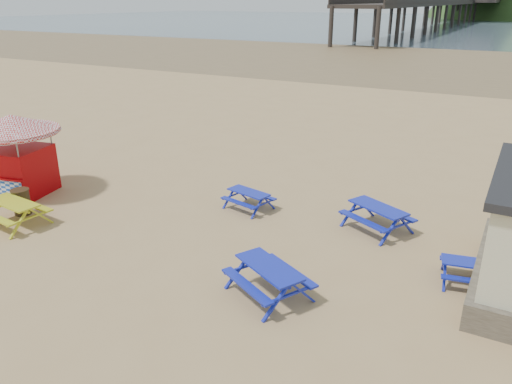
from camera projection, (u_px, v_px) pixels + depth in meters
The scene contains 10 objects.
ground at pixel (240, 238), 15.82m from camera, with size 400.00×400.00×0.00m, color tan.
wet_sand at pixel (468, 61), 60.79m from camera, with size 400.00×400.00×0.00m, color olive.
picnic_table_blue_a at pixel (249, 200), 17.88m from camera, with size 1.83×1.60×0.67m.
picnic_table_blue_b at pixel (377, 218), 16.20m from camera, with size 2.48×2.31×0.83m.
picnic_table_blue_c at pixel (471, 273), 13.12m from camera, with size 1.78×1.54×0.66m.
picnic_table_blue_d at pixel (269, 281), 12.60m from camera, with size 2.51×2.35×0.84m.
picnic_table_yellow at pixel (15, 213), 16.59m from camera, with size 2.12×1.78×0.83m.
ice_cream_kiosk at pixel (15, 145), 18.73m from camera, with size 4.14×4.14×3.11m.
litter_bin at pixel (22, 202), 17.41m from camera, with size 0.62×0.62×0.91m.
pier at pixel (462, 4), 167.66m from camera, with size 24.00×220.00×39.29m.
Camera 1 is at (7.28, -12.23, 7.07)m, focal length 35.00 mm.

